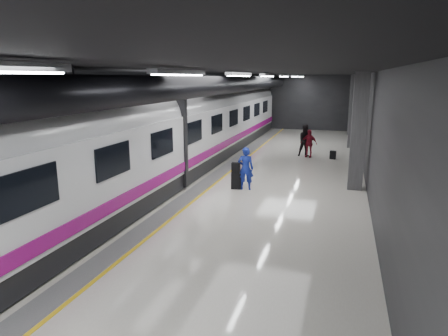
% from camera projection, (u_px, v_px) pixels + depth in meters
% --- Properties ---
extents(ground, '(40.00, 40.00, 0.00)m').
position_uv_depth(ground, '(230.00, 193.00, 15.18)').
color(ground, silver).
rests_on(ground, ground).
extents(platform_hall, '(10.02, 40.02, 4.51)m').
position_uv_depth(platform_hall, '(230.00, 97.00, 15.37)').
color(platform_hall, black).
rests_on(platform_hall, ground).
extents(train, '(3.05, 38.00, 4.05)m').
position_uv_depth(train, '(150.00, 135.00, 15.63)').
color(train, black).
rests_on(train, ground).
extents(traveler_main, '(0.67, 0.49, 1.69)m').
position_uv_depth(traveler_main, '(246.00, 168.00, 15.47)').
color(traveler_main, '#1739B0').
rests_on(traveler_main, ground).
extents(suitcase_main, '(0.42, 0.30, 0.63)m').
position_uv_depth(suitcase_main, '(236.00, 181.00, 15.67)').
color(suitcase_main, black).
rests_on(suitcase_main, ground).
extents(shoulder_bag, '(0.32, 0.17, 0.43)m').
position_uv_depth(shoulder_bag, '(236.00, 168.00, 15.53)').
color(shoulder_bag, black).
rests_on(shoulder_bag, suitcase_main).
extents(traveler_far_a, '(1.02, 0.90, 1.77)m').
position_uv_depth(traveler_far_a, '(306.00, 141.00, 22.05)').
color(traveler_far_a, black).
rests_on(traveler_far_a, ground).
extents(traveler_far_b, '(0.95, 0.53, 1.53)m').
position_uv_depth(traveler_far_b, '(309.00, 143.00, 21.88)').
color(traveler_far_b, maroon).
rests_on(traveler_far_b, ground).
extents(suitcase_far, '(0.34, 0.25, 0.45)m').
position_uv_depth(suitcase_far, '(333.00, 155.00, 21.43)').
color(suitcase_far, black).
rests_on(suitcase_far, ground).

